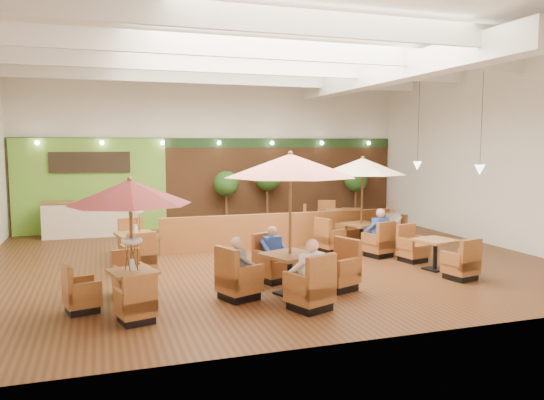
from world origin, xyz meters
name	(u,v)px	position (x,y,z in m)	size (l,w,h in m)	color
room	(262,122)	(0.25, 1.22, 3.63)	(14.04, 14.00, 5.52)	#381E0F
service_counter	(92,219)	(-4.40, 5.10, 0.58)	(3.00, 0.75, 1.18)	beige
booth_divider	(285,230)	(1.00, 1.42, 0.50)	(7.23, 0.18, 1.00)	brown
table_0	(128,214)	(-3.65, -3.18, 1.74)	(2.35, 2.47, 2.42)	brown
table_1	(290,199)	(-0.55, -3.27, 1.93)	(3.00, 3.00, 2.87)	brown
table_2	(362,186)	(2.92, 0.33, 1.82)	(2.75, 2.75, 2.67)	brown
table_3	(136,245)	(-3.30, 0.37, 0.50)	(1.07, 2.81, 1.58)	brown
table_4	(435,255)	(3.46, -2.40, 0.36)	(1.00, 2.62, 0.94)	brown
table_5	(331,222)	(3.38, 3.45, 0.36)	(1.93, 2.74, 0.96)	brown
topiary_0	(226,186)	(0.15, 5.30, 1.53)	(0.89, 0.89, 2.06)	black
topiary_1	(267,180)	(1.69, 5.30, 1.72)	(1.00, 1.00, 2.31)	black
topiary_2	(356,182)	(5.26, 5.30, 1.55)	(0.90, 0.90, 2.08)	black
diner_0	(310,268)	(-0.55, -4.33, 0.78)	(0.47, 0.42, 0.86)	white
diner_1	(273,248)	(-0.55, -2.22, 0.74)	(0.41, 0.36, 0.76)	#2747A9
diner_2	(239,261)	(-1.61, -3.27, 0.75)	(0.38, 0.42, 0.77)	slate
diner_3	(379,228)	(2.92, -0.65, 0.78)	(0.46, 0.41, 0.85)	#2747A9
diner_4	(392,222)	(3.90, 0.33, 0.75)	(0.37, 0.42, 0.78)	white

